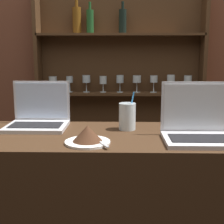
{
  "coord_description": "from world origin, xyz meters",
  "views": [
    {
      "loc": [
        0.05,
        -1.12,
        1.43
      ],
      "look_at": [
        0.02,
        0.29,
        1.15
      ],
      "focal_mm": 50.0,
      "sensor_mm": 36.0,
      "label": 1
    }
  ],
  "objects_px": {
    "laptop_near": "(39,117)",
    "water_glass": "(127,116)",
    "cake_plate": "(88,136)",
    "laptop_far": "(199,127)"
  },
  "relations": [
    {
      "from": "laptop_near",
      "to": "water_glass",
      "type": "height_order",
      "value": "laptop_near"
    },
    {
      "from": "cake_plate",
      "to": "water_glass",
      "type": "relative_size",
      "value": 1.02
    },
    {
      "from": "laptop_near",
      "to": "laptop_far",
      "type": "relative_size",
      "value": 0.96
    },
    {
      "from": "laptop_near",
      "to": "laptop_far",
      "type": "bearing_deg",
      "value": -16.52
    },
    {
      "from": "cake_plate",
      "to": "water_glass",
      "type": "bearing_deg",
      "value": 54.95
    },
    {
      "from": "laptop_far",
      "to": "water_glass",
      "type": "xyz_separation_m",
      "value": [
        -0.3,
        0.17,
        0.01
      ]
    },
    {
      "from": "laptop_near",
      "to": "cake_plate",
      "type": "xyz_separation_m",
      "value": [
        0.28,
        -0.3,
        -0.01
      ]
    },
    {
      "from": "laptop_near",
      "to": "water_glass",
      "type": "bearing_deg",
      "value": -6.87
    },
    {
      "from": "laptop_near",
      "to": "laptop_far",
      "type": "height_order",
      "value": "laptop_far"
    },
    {
      "from": "laptop_far",
      "to": "water_glass",
      "type": "height_order",
      "value": "laptop_far"
    }
  ]
}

